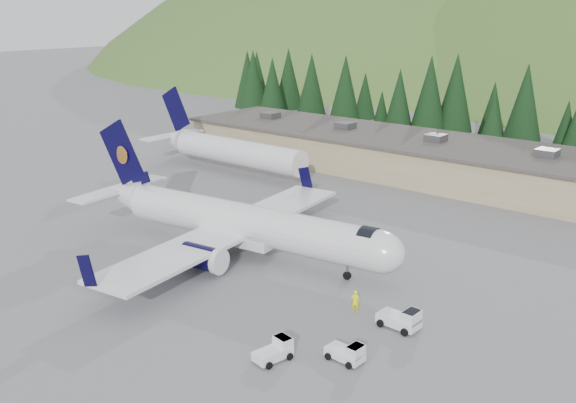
# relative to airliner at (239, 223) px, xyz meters

# --- Properties ---
(ground) EXTENTS (600.00, 600.00, 0.00)m
(ground) POSITION_rel_airliner_xyz_m (1.02, 0.13, -3.11)
(ground) COLOR slate
(airliner) EXTENTS (35.23, 33.15, 11.69)m
(airliner) POSITION_rel_airliner_xyz_m (0.00, 0.00, 0.00)
(airliner) COLOR white
(airliner) RESTS_ON ground
(second_airliner) EXTENTS (27.50, 11.00, 10.05)m
(second_airliner) POSITION_rel_airliner_xyz_m (-23.90, 22.13, 0.21)
(second_airliner) COLOR white
(second_airliner) RESTS_ON ground
(baggage_tug_a) EXTENTS (2.67, 1.69, 1.39)m
(baggage_tug_a) POSITION_rel_airliner_xyz_m (19.20, -9.73, -2.49)
(baggage_tug_a) COLOR white
(baggage_tug_a) RESTS_ON ground
(baggage_tug_b) EXTENTS (3.17, 1.98, 1.66)m
(baggage_tug_b) POSITION_rel_airliner_xyz_m (19.71, -3.38, -2.37)
(baggage_tug_b) COLOR white
(baggage_tug_b) RESTS_ON ground
(baggage_tug_c) EXTENTS (2.01, 2.86, 1.42)m
(baggage_tug_c) POSITION_rel_airliner_xyz_m (15.25, -12.54, -2.48)
(baggage_tug_c) COLOR white
(baggage_tug_c) RESTS_ON ground
(terminal_building) EXTENTS (71.00, 17.00, 6.10)m
(terminal_building) POSITION_rel_airliner_xyz_m (-3.99, 38.13, -0.49)
(terminal_building) COLOR #9A8B62
(terminal_building) RESTS_ON ground
(ramp_worker) EXTENTS (0.82, 0.71, 1.89)m
(ramp_worker) POSITION_rel_airliner_xyz_m (15.57, -3.38, -2.17)
(ramp_worker) COLOR #F8FF16
(ramp_worker) RESTS_ON ground
(tree_line) EXTENTS (111.51, 19.65, 14.21)m
(tree_line) POSITION_rel_airliner_xyz_m (-11.23, 60.06, 4.54)
(tree_line) COLOR black
(tree_line) RESTS_ON ground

